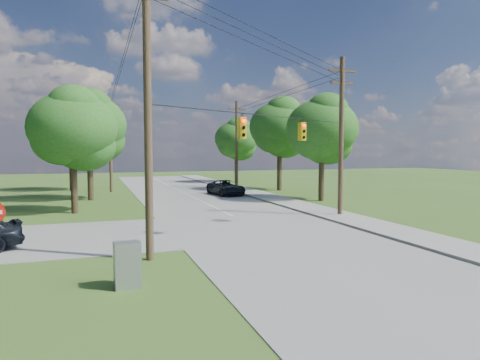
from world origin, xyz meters
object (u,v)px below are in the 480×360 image
object	(u,v)px
pole_sw	(148,103)
pole_north_w	(110,143)
pole_ne	(341,134)
car_main_north	(226,188)
pole_north_e	(237,144)
control_cabinet	(127,265)

from	to	relation	value
pole_sw	pole_north_w	size ratio (longest dim) A/B	1.20
pole_sw	pole_ne	xyz separation A→B (m)	(13.50, 7.60, -0.76)
pole_north_w	car_main_north	xyz separation A→B (m)	(10.50, -6.92, -4.39)
pole_sw	pole_north_w	bearing A→B (deg)	90.77
pole_north_e	control_cabinet	distance (m)	36.25
pole_sw	pole_north_e	world-z (taller)	pole_sw
pole_ne	control_cabinet	distance (m)	18.82
control_cabinet	pole_north_w	bearing A→B (deg)	83.91
pole_ne	pole_sw	bearing A→B (deg)	-150.62
pole_north_w	control_cabinet	world-z (taller)	pole_north_w
pole_ne	pole_north_w	bearing A→B (deg)	122.29
car_main_north	control_cabinet	size ratio (longest dim) A/B	3.48
pole_north_e	pole_ne	bearing A→B (deg)	-90.00
pole_north_e	pole_sw	bearing A→B (deg)	-114.52
car_main_north	control_cabinet	xyz separation A→B (m)	(-11.21, -25.96, -0.01)
pole_north_w	car_main_north	distance (m)	13.32
pole_sw	pole_north_w	distance (m)	29.62
car_main_north	pole_ne	bearing A→B (deg)	-84.36
pole_sw	control_cabinet	distance (m)	6.49
pole_ne	pole_north_w	xyz separation A→B (m)	(-13.90, 22.00, -0.34)
pole_sw	pole_ne	world-z (taller)	pole_sw
pole_sw	control_cabinet	bearing A→B (deg)	-108.63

